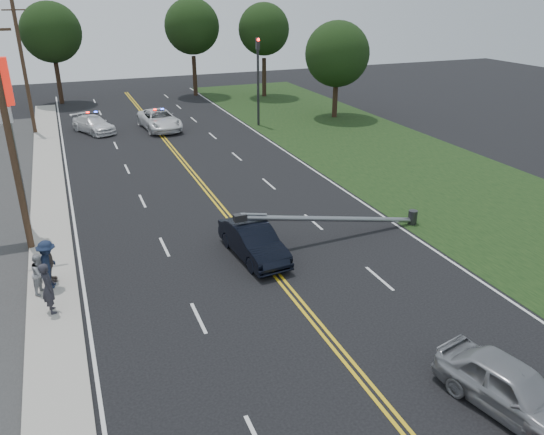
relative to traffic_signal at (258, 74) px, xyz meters
name	(u,v)px	position (x,y,z in m)	size (l,w,h in m)	color
ground	(347,361)	(-8.30, -30.00, -4.21)	(120.00, 120.00, 0.00)	black
sidewalk	(52,265)	(-16.70, -20.00, -4.15)	(1.80, 70.00, 0.12)	#A9A499
grass_verge	(471,195)	(5.20, -20.00, -4.20)	(12.00, 80.00, 0.01)	black
centerline_yellow	(243,234)	(-8.30, -20.00, -4.19)	(0.36, 80.00, 0.00)	gold
traffic_signal	(258,74)	(0.00, 0.00, 0.00)	(0.28, 0.41, 7.05)	#2D2D30
fallen_streetlight	(343,219)	(-4.11, -22.00, -3.29)	(9.36, 0.44, 1.91)	#2D2D30
utility_pole_mid	(9,137)	(-17.50, -18.00, 0.88)	(1.60, 0.28, 10.00)	#382619
utility_pole_far	(24,68)	(-17.50, 4.00, 0.88)	(1.60, 0.28, 10.00)	#382619
tree_6	(51,32)	(-15.12, 16.09, 2.56)	(5.67, 5.67, 9.63)	black
tree_7	(192,27)	(-1.51, 15.33, 2.82)	(5.62, 5.62, 9.86)	black
tree_8	(264,29)	(5.20, 12.12, 2.58)	(5.22, 5.22, 9.42)	black
tree_9	(337,54)	(7.44, 0.41, 1.23)	(5.55, 5.55, 8.23)	black
crashed_sedan	(254,241)	(-8.60, -22.35, -3.48)	(1.54, 4.42, 1.46)	black
waiting_sedan	(512,389)	(-5.25, -33.45, -3.47)	(1.73, 4.30, 1.46)	gray
emergency_a	(160,120)	(-7.99, 1.72, -3.42)	(2.60, 5.64, 1.57)	silver
emergency_b	(93,124)	(-13.11, 2.61, -3.55)	(1.84, 4.53, 1.32)	silver
bystander_a	(48,288)	(-16.72, -23.82, -3.13)	(0.70, 0.46, 1.91)	#292931
bystander_b	(40,273)	(-17.01, -22.30, -3.29)	(0.77, 0.60, 1.59)	#9F9FA3
bystander_c	(48,264)	(-16.70, -21.99, -3.13)	(1.24, 0.71, 1.92)	#18233C
bystander_d	(49,262)	(-16.69, -21.55, -3.27)	(0.96, 0.40, 1.63)	#61544D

